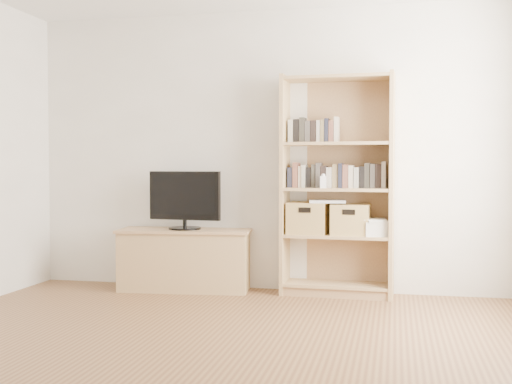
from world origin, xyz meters
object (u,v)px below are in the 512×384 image
(television, at_px, (185,200))
(bookshelf, at_px, (337,185))
(baby_monitor, at_px, (323,182))
(basket_left, at_px, (308,218))
(laptop, at_px, (327,201))
(tv_stand, at_px, (185,261))
(basket_right, at_px, (351,220))

(television, bearing_deg, bookshelf, 8.24)
(bookshelf, distance_m, baby_monitor, 0.16)
(baby_monitor, bearing_deg, bookshelf, 36.38)
(baby_monitor, xyz_separation_m, basket_left, (-0.15, 0.11, -0.33))
(bookshelf, distance_m, basket_left, 0.40)
(baby_monitor, distance_m, laptop, 0.19)
(laptop, bearing_deg, bookshelf, 3.87)
(basket_left, bearing_deg, bookshelf, 2.98)
(television, bearing_deg, tv_stand, 0.00)
(television, distance_m, baby_monitor, 1.31)
(television, height_order, laptop, television)
(tv_stand, bearing_deg, laptop, -4.65)
(baby_monitor, bearing_deg, television, 171.14)
(tv_stand, height_order, basket_left, basket_left)
(baby_monitor, bearing_deg, basket_right, 15.72)
(television, distance_m, laptop, 1.32)
(baby_monitor, bearing_deg, tv_stand, 171.14)
(basket_left, relative_size, basket_right, 1.04)
(baby_monitor, height_order, basket_left, baby_monitor)
(baby_monitor, xyz_separation_m, basket_right, (0.23, 0.09, -0.33))
(television, xyz_separation_m, laptop, (1.32, 0.03, 0.00))
(laptop, bearing_deg, baby_monitor, -114.73)
(basket_left, height_order, basket_right, basket_left)
(tv_stand, xyz_separation_m, laptop, (1.32, 0.03, 0.57))
(baby_monitor, relative_size, basket_left, 0.30)
(television, distance_m, basket_left, 1.16)
(bookshelf, relative_size, television, 2.82)
(tv_stand, relative_size, laptop, 3.74)
(tv_stand, distance_m, laptop, 1.44)
(tv_stand, xyz_separation_m, television, (0.00, 0.00, 0.57))
(basket_right, bearing_deg, laptop, -175.03)
(baby_monitor, distance_m, basket_right, 0.42)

